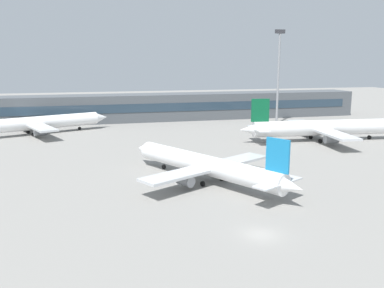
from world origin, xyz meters
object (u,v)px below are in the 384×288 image
(airplane_mid, at_px, (325,128))
(floodlight_tower_west, at_px, (278,71))
(airplane_near, at_px, (204,165))
(airplane_far, at_px, (38,123))

(airplane_mid, bearing_deg, floodlight_tower_west, 87.77)
(airplane_mid, distance_m, floodlight_tower_west, 33.09)
(airplane_mid, bearing_deg, airplane_near, -145.60)
(airplane_near, relative_size, floodlight_tower_west, 1.17)
(airplane_near, xyz_separation_m, floodlight_tower_west, (40.99, 57.40, 14.12))
(airplane_mid, height_order, airplane_far, airplane_mid)
(airplane_near, xyz_separation_m, airplane_far, (-32.40, 55.68, 0.27))
(floodlight_tower_west, bearing_deg, airplane_far, -178.66)
(airplane_mid, xyz_separation_m, floodlight_tower_west, (1.18, 30.13, 13.63))
(airplane_near, bearing_deg, floodlight_tower_west, 54.47)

